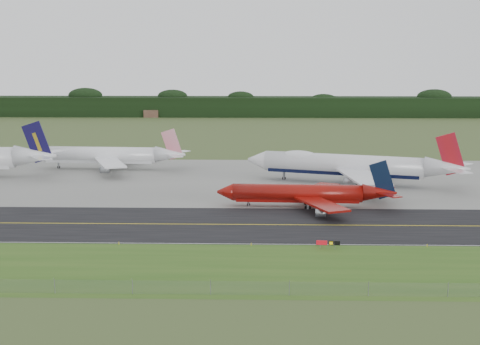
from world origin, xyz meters
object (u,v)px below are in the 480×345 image
object	(u,v)px
jet_star_tail	(108,156)
taxiway_sign	(328,243)
jet_ba_747	(350,165)
jet_red_737	(307,194)

from	to	relation	value
jet_star_tail	taxiway_sign	xyz separation A→B (m)	(62.14, -90.70, -3.48)
jet_ba_747	jet_star_tail	distance (m)	79.08
jet_ba_747	jet_red_737	distance (m)	34.05
jet_star_tail	taxiway_sign	bearing A→B (deg)	-55.58
jet_ba_747	taxiway_sign	distance (m)	68.13
jet_star_tail	taxiway_sign	size ratio (longest dim) A/B	11.51
jet_ba_747	taxiway_sign	xyz separation A→B (m)	(-13.20, -66.69, -4.40)
jet_red_737	taxiway_sign	distance (m)	36.08
jet_ba_747	taxiway_sign	world-z (taller)	jet_ba_747
taxiway_sign	jet_ba_747	bearing A→B (deg)	78.80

